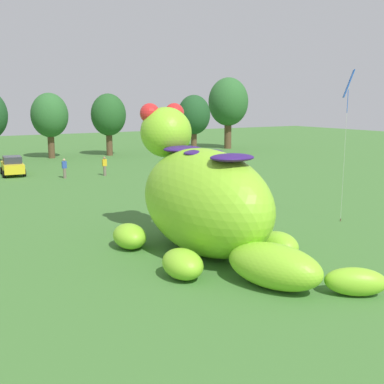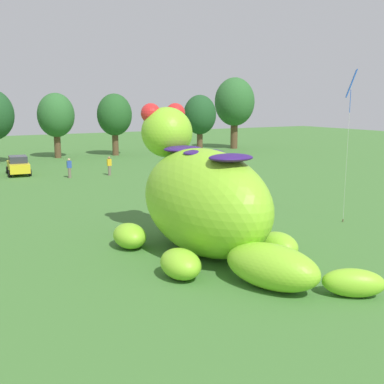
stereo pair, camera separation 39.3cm
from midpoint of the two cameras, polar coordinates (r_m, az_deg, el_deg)
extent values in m
plane|color=#427533|center=(22.12, 1.21, -6.48)|extent=(160.00, 160.00, 0.00)
ellipsoid|color=#8CD12D|center=(20.66, 0.88, -1.14)|extent=(4.11, 8.18, 4.59)
ellipsoid|color=#8CD12D|center=(23.29, -3.61, 7.11)|extent=(2.43, 2.67, 2.42)
sphere|color=red|center=(23.28, -5.53, 9.32)|extent=(0.97, 0.97, 0.97)
sphere|color=red|center=(23.88, -2.60, 9.39)|extent=(0.97, 0.97, 0.97)
ellipsoid|color=navy|center=(21.91, -1.63, 5.13)|extent=(1.84, 1.48, 0.31)
ellipsoid|color=navy|center=(20.33, 0.90, 4.69)|extent=(1.84, 1.48, 0.31)
ellipsoid|color=navy|center=(18.63, 4.20, 4.11)|extent=(1.84, 1.48, 0.31)
ellipsoid|color=#8CD12D|center=(21.89, -7.97, -5.24)|extent=(1.41, 1.97, 1.12)
ellipsoid|color=#8CD12D|center=(24.24, 3.23, -3.57)|extent=(1.41, 1.97, 1.12)
ellipsoid|color=#8CD12D|center=(18.12, -1.76, -8.57)|extent=(1.41, 1.97, 1.12)
ellipsoid|color=#8CD12D|center=(20.68, 9.75, -6.25)|extent=(1.41, 1.97, 1.12)
ellipsoid|color=#8CD12D|center=(17.39, 9.09, -8.70)|extent=(2.97, 4.08, 1.61)
ellipsoid|color=#8CD12D|center=(17.47, 18.29, -10.12)|extent=(2.26, 2.08, 0.98)
cube|color=yellow|center=(46.07, -20.83, 2.78)|extent=(2.09, 4.25, 0.80)
cube|color=#2D333D|center=(45.84, -20.87, 3.62)|extent=(1.68, 2.10, 0.60)
cylinder|color=black|center=(47.32, -21.95, 2.41)|extent=(0.30, 0.66, 0.64)
cylinder|color=black|center=(47.45, -19.90, 2.57)|extent=(0.30, 0.66, 0.64)
cylinder|color=black|center=(44.81, -21.74, 1.99)|extent=(0.30, 0.66, 0.64)
cylinder|color=black|center=(44.94, -19.58, 2.16)|extent=(0.30, 0.66, 0.64)
cylinder|color=brown|center=(58.50, -16.61, 5.19)|extent=(0.76, 0.76, 2.65)
ellipsoid|color=#2D662D|center=(58.28, -16.80, 8.76)|extent=(4.24, 4.24, 5.09)
cylinder|color=brown|center=(59.77, -10.00, 5.57)|extent=(0.75, 0.75, 2.64)
ellipsoid|color=#235623|center=(59.56, -10.11, 9.06)|extent=(4.22, 4.22, 5.06)
cylinder|color=brown|center=(61.82, 0.05, 5.88)|extent=(0.74, 0.74, 2.59)
ellipsoid|color=#1E4C23|center=(61.62, 0.05, 9.20)|extent=(4.15, 4.15, 4.98)
cylinder|color=brown|center=(67.88, 4.13, 6.66)|extent=(0.99, 0.99, 3.45)
ellipsoid|color=#2D662D|center=(67.71, 4.18, 10.68)|extent=(5.52, 5.52, 6.63)
cylinder|color=#726656|center=(43.51, -10.62, 2.50)|extent=(0.26, 0.26, 0.88)
cube|color=gold|center=(43.41, -10.65, 3.46)|extent=(0.38, 0.22, 0.60)
sphere|color=#9E7051|center=(43.36, -10.67, 4.01)|extent=(0.22, 0.22, 0.22)
cylinder|color=#726656|center=(42.78, -15.19, 2.17)|extent=(0.26, 0.26, 0.88)
cube|color=#2D4CA5|center=(42.68, -15.24, 3.15)|extent=(0.38, 0.22, 0.60)
sphere|color=tan|center=(42.63, -15.27, 3.71)|extent=(0.22, 0.22, 0.22)
cylinder|color=brown|center=(27.80, 16.90, -3.19)|extent=(0.06, 0.06, 0.15)
cylinder|color=silver|center=(27.17, 17.33, 4.47)|extent=(0.01, 0.01, 7.31)
cube|color=blue|center=(27.05, 17.77, 12.19)|extent=(1.13, 1.13, 1.44)
cylinder|color=blue|center=(27.03, 17.66, 10.28)|extent=(0.03, 0.03, 1.20)
camera|label=1|loc=(0.20, -90.52, -0.10)|focal=44.75mm
camera|label=2|loc=(0.20, 89.48, 0.10)|focal=44.75mm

